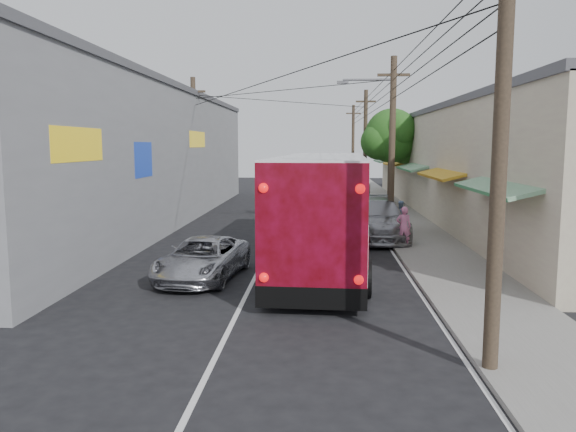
% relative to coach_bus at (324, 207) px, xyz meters
% --- Properties ---
extents(ground, '(120.00, 120.00, 0.00)m').
position_rel_coach_bus_xyz_m(ground, '(-2.18, -7.85, -1.98)').
color(ground, black).
rests_on(ground, ground).
extents(sidewalk, '(3.00, 80.00, 0.12)m').
position_rel_coach_bus_xyz_m(sidewalk, '(4.32, 12.15, -1.92)').
color(sidewalk, slate).
rests_on(sidewalk, ground).
extents(building_right, '(7.09, 40.00, 6.25)m').
position_rel_coach_bus_xyz_m(building_right, '(8.81, 14.15, 1.17)').
color(building_right, beige).
rests_on(building_right, ground).
extents(building_left, '(7.20, 36.00, 7.25)m').
position_rel_coach_bus_xyz_m(building_left, '(-10.68, 10.15, 1.67)').
color(building_left, gray).
rests_on(building_left, ground).
extents(utility_poles, '(11.80, 45.28, 8.00)m').
position_rel_coach_bus_xyz_m(utility_poles, '(0.95, 12.48, 2.15)').
color(utility_poles, '#473828').
rests_on(utility_poles, ground).
extents(street_tree, '(4.40, 4.00, 6.60)m').
position_rel_coach_bus_xyz_m(street_tree, '(4.69, 18.17, 2.70)').
color(street_tree, '#3F2B19').
rests_on(street_tree, ground).
extents(coach_bus, '(3.58, 13.38, 3.82)m').
position_rel_coach_bus_xyz_m(coach_bus, '(0.00, 0.00, 0.00)').
color(coach_bus, white).
rests_on(coach_bus, ground).
extents(jeepney, '(2.66, 4.83, 1.28)m').
position_rel_coach_bus_xyz_m(jeepney, '(-3.80, -2.84, -1.34)').
color(jeepney, '#B9B9C0').
rests_on(jeepney, ground).
extents(parked_suv, '(2.56, 6.20, 1.80)m').
position_rel_coach_bus_xyz_m(parked_suv, '(2.42, 5.15, -1.08)').
color(parked_suv, '#94949B').
rests_on(parked_suv, ground).
extents(parked_car_mid, '(2.03, 4.44, 1.48)m').
position_rel_coach_bus_xyz_m(parked_car_mid, '(1.62, 14.54, -1.24)').
color(parked_car_mid, '#28282D').
rests_on(parked_car_mid, ground).
extents(parked_car_far, '(2.37, 5.16, 1.64)m').
position_rel_coach_bus_xyz_m(parked_car_far, '(2.42, 19.74, -1.16)').
color(parked_car_far, black).
rests_on(parked_car_far, ground).
extents(pedestrian_near, '(0.61, 0.41, 1.63)m').
position_rel_coach_bus_xyz_m(pedestrian_near, '(3.22, 2.46, -1.04)').
color(pedestrian_near, pink).
rests_on(pedestrian_near, sidewalk).
extents(pedestrian_far, '(0.77, 0.64, 1.43)m').
position_rel_coach_bus_xyz_m(pedestrian_far, '(3.68, 6.77, -1.14)').
color(pedestrian_far, '#9AB8E0').
rests_on(pedestrian_far, sidewalk).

